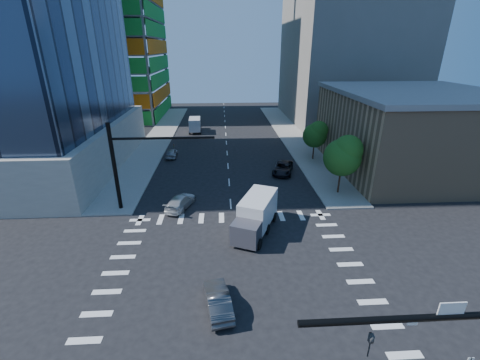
{
  "coord_description": "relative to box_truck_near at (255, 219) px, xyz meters",
  "views": [
    {
      "loc": [
        -0.79,
        -19.03,
        15.7
      ],
      "look_at": [
        0.79,
        8.0,
        4.44
      ],
      "focal_mm": 24.0,
      "sensor_mm": 36.0,
      "label": 1
    }
  ],
  "objects": [
    {
      "name": "tree_south",
      "position": [
        10.63,
        7.77,
        3.27
      ],
      "size": [
        4.16,
        4.16,
        6.82
      ],
      "color": "#382316",
      "rests_on": "sidewalk_ne"
    },
    {
      "name": "road_markings",
      "position": [
        -2.0,
        -6.13,
        -1.41
      ],
      "size": [
        20.0,
        20.0,
        0.01
      ],
      "primitive_type": "cube",
      "color": "silver",
      "rests_on": "ground"
    },
    {
      "name": "construction_building",
      "position": [
        -29.41,
        55.8,
        23.19
      ],
      "size": [
        25.16,
        34.5,
        70.6
      ],
      "color": "gray",
      "rests_on": "ground"
    },
    {
      "name": "sidewalk_nw",
      "position": [
        -14.5,
        33.87,
        -1.34
      ],
      "size": [
        5.0,
        60.0,
        0.15
      ],
      "primitive_type": "cube",
      "color": "gray",
      "rests_on": "ground"
    },
    {
      "name": "tree_north",
      "position": [
        10.93,
        19.77,
        2.57
      ],
      "size": [
        3.54,
        3.52,
        5.78
      ],
      "color": "#382316",
      "rests_on": "sidewalk_ne"
    },
    {
      "name": "bg_building_ne",
      "position": [
        25.0,
        48.87,
        12.58
      ],
      "size": [
        24.0,
        30.0,
        28.0
      ],
      "primitive_type": "cube",
      "color": "slate",
      "rests_on": "ground"
    },
    {
      "name": "commercial_building",
      "position": [
        23.0,
        15.87,
        3.89
      ],
      "size": [
        20.5,
        22.5,
        10.6
      ],
      "color": "tan",
      "rests_on": "ground"
    },
    {
      "name": "sidewalk_ne",
      "position": [
        10.5,
        33.87,
        -1.34
      ],
      "size": [
        5.0,
        60.0,
        0.15
      ],
      "primitive_type": "cube",
      "color": "gray",
      "rests_on": "ground"
    },
    {
      "name": "signal_mast_nw",
      "position": [
        -11.99,
        5.37,
        4.07
      ],
      "size": [
        10.2,
        0.4,
        9.0
      ],
      "color": "black",
      "rests_on": "sidewalk_nw"
    },
    {
      "name": "car_sb_near",
      "position": [
        -7.28,
        5.34,
        -0.74
      ],
      "size": [
        3.36,
        5.08,
        1.37
      ],
      "primitive_type": "imported",
      "rotation": [
        0.0,
        0.0,
        2.81
      ],
      "color": "silver",
      "rests_on": "ground"
    },
    {
      "name": "ground",
      "position": [
        -2.0,
        -6.13,
        -1.42
      ],
      "size": [
        160.0,
        160.0,
        0.0
      ],
      "primitive_type": "plane",
      "color": "black",
      "rests_on": "ground"
    },
    {
      "name": "box_truck_near",
      "position": [
        0.0,
        0.0,
        0.0
      ],
      "size": [
        4.83,
        6.65,
        3.21
      ],
      "rotation": [
        0.0,
        0.0,
        -0.41
      ],
      "color": "black",
      "rests_on": "ground"
    },
    {
      "name": "car_sb_mid",
      "position": [
        -10.5,
        22.27,
        -0.76
      ],
      "size": [
        1.58,
        3.88,
        1.32
      ],
      "primitive_type": "imported",
      "rotation": [
        0.0,
        0.0,
        3.15
      ],
      "color": "#97989E",
      "rests_on": "ground"
    },
    {
      "name": "box_truck_far",
      "position": [
        -8.06,
        38.46,
        -0.16
      ],
      "size": [
        2.54,
        5.51,
        2.84
      ],
      "rotation": [
        0.0,
        0.0,
        3.19
      ],
      "color": "black",
      "rests_on": "ground"
    },
    {
      "name": "car_nb_far",
      "position": [
        5.31,
        14.72,
        -0.7
      ],
      "size": [
        3.77,
        5.66,
        1.44
      ],
      "primitive_type": "imported",
      "rotation": [
        0.0,
        0.0,
        -0.29
      ],
      "color": "black",
      "rests_on": "ground"
    },
    {
      "name": "car_sb_cross",
      "position": [
        -3.28,
        -9.07,
        -0.74
      ],
      "size": [
        2.15,
        4.34,
        1.37
      ],
      "primitive_type": "imported",
      "rotation": [
        0.0,
        0.0,
        3.32
      ],
      "color": "#444549",
      "rests_on": "ground"
    }
  ]
}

